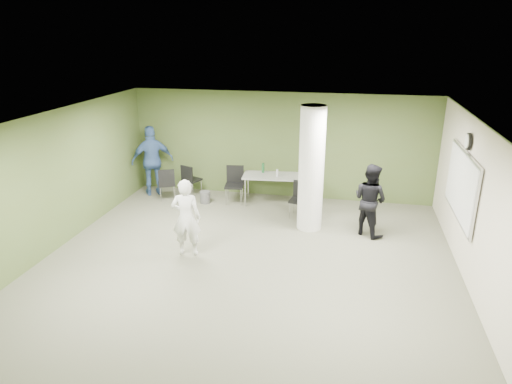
% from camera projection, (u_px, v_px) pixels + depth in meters
% --- Properties ---
extents(floor, '(8.00, 8.00, 0.00)m').
position_uv_depth(floor, '(247.00, 264.00, 8.84)').
color(floor, '#505140').
rests_on(floor, ground).
extents(ceiling, '(8.00, 8.00, 0.00)m').
position_uv_depth(ceiling, '(246.00, 121.00, 7.90)').
color(ceiling, white).
rests_on(ceiling, wall_back).
extents(wall_back, '(8.00, 2.80, 0.02)m').
position_uv_depth(wall_back, '(281.00, 146.00, 12.05)').
color(wall_back, '#49592A').
rests_on(wall_back, floor).
extents(wall_left, '(0.02, 8.00, 2.80)m').
position_uv_depth(wall_left, '(53.00, 182.00, 9.15)').
color(wall_left, '#49592A').
rests_on(wall_left, floor).
extents(wall_right_cream, '(0.02, 8.00, 2.80)m').
position_uv_depth(wall_right_cream, '(480.00, 214.00, 7.59)').
color(wall_right_cream, beige).
rests_on(wall_right_cream, floor).
extents(column, '(0.56, 0.56, 2.80)m').
position_uv_depth(column, '(311.00, 169.00, 10.02)').
color(column, silver).
rests_on(column, floor).
extents(whiteboard, '(0.05, 2.30, 1.30)m').
position_uv_depth(whiteboard, '(461.00, 185.00, 8.68)').
color(whiteboard, silver).
rests_on(whiteboard, wall_right_cream).
extents(wall_clock, '(0.06, 0.32, 0.32)m').
position_uv_depth(wall_clock, '(468.00, 141.00, 8.39)').
color(wall_clock, black).
rests_on(wall_clock, wall_right_cream).
extents(folding_table, '(1.69, 0.86, 1.02)m').
position_uv_depth(folding_table, '(275.00, 177.00, 11.69)').
color(folding_table, gray).
rests_on(folding_table, floor).
extents(wastebasket, '(0.27, 0.27, 0.31)m').
position_uv_depth(wastebasket, '(205.00, 197.00, 11.93)').
color(wastebasket, '#4C4C4C').
rests_on(wastebasket, floor).
extents(chair_back_left, '(0.58, 0.58, 0.88)m').
position_uv_depth(chair_back_left, '(167.00, 182.00, 12.01)').
color(chair_back_left, black).
rests_on(chair_back_left, floor).
extents(chair_back_right, '(0.55, 0.55, 0.85)m').
position_uv_depth(chair_back_right, '(190.00, 178.00, 12.39)').
color(chair_back_right, black).
rests_on(chair_back_right, floor).
extents(chair_table_left, '(0.53, 0.53, 0.95)m').
position_uv_depth(chair_table_left, '(235.00, 181.00, 11.90)').
color(chair_table_left, black).
rests_on(chair_table_left, floor).
extents(chair_table_right, '(0.49, 0.49, 0.86)m').
position_uv_depth(chair_table_right, '(300.00, 196.00, 10.99)').
color(chair_table_right, black).
rests_on(chair_table_right, floor).
extents(woman_white, '(0.63, 0.46, 1.59)m').
position_uv_depth(woman_white, '(186.00, 218.00, 8.99)').
color(woman_white, silver).
rests_on(woman_white, floor).
extents(man_black, '(0.99, 0.97, 1.61)m').
position_uv_depth(man_black, '(370.00, 200.00, 9.89)').
color(man_black, black).
rests_on(man_black, floor).
extents(man_blue, '(1.19, 0.98, 1.90)m').
position_uv_depth(man_blue, '(153.00, 161.00, 12.31)').
color(man_blue, '#3B5A92').
rests_on(man_blue, floor).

